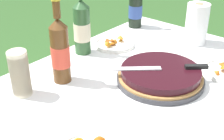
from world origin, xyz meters
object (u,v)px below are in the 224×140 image
object	(u,v)px
snack_plate_near	(114,44)
cup_stack	(20,73)
cider_bottle_amber	(60,51)
berry_tart	(160,75)
juice_bottle_red	(136,7)
paper_towel_roll	(197,24)
serving_knife	(168,68)
cider_bottle_green	(82,27)

from	to	relation	value
snack_plate_near	cup_stack	bearing A→B (deg)	-177.95
cider_bottle_amber	berry_tart	bearing A→B (deg)	-51.16
cup_stack	juice_bottle_red	world-z (taller)	juice_bottle_red
berry_tart	paper_towel_roll	xyz separation A→B (m)	(0.44, 0.08, 0.07)
serving_knife	cider_bottle_amber	bearing A→B (deg)	-3.19
cup_stack	paper_towel_roll	xyz separation A→B (m)	(0.85, -0.27, 0.01)
berry_tart	cup_stack	world-z (taller)	cup_stack
cider_bottle_green	snack_plate_near	size ratio (longest dim) A/B	1.68
berry_tart	cider_bottle_green	distance (m)	0.44
cider_bottle_amber	snack_plate_near	distance (m)	0.42
berry_tart	snack_plate_near	xyz separation A→B (m)	(0.15, 0.36, -0.02)
cup_stack	paper_towel_roll	size ratio (longest dim) A/B	0.86
berry_tart	cider_bottle_amber	xyz separation A→B (m)	(-0.25, 0.30, 0.10)
juice_bottle_red	paper_towel_roll	bearing A→B (deg)	-88.32
berry_tart	snack_plate_near	world-z (taller)	berry_tart
berry_tart	cider_bottle_green	size ratio (longest dim) A/B	1.03
serving_knife	cider_bottle_amber	xyz separation A→B (m)	(-0.27, 0.33, 0.07)
paper_towel_roll	cider_bottle_amber	bearing A→B (deg)	161.74
berry_tart	paper_towel_roll	bearing A→B (deg)	9.94
snack_plate_near	juice_bottle_red	bearing A→B (deg)	16.35
cup_stack	snack_plate_near	size ratio (longest dim) A/B	0.88
juice_bottle_red	cup_stack	bearing A→B (deg)	-173.04
cider_bottle_amber	juice_bottle_red	world-z (taller)	cider_bottle_amber
cider_bottle_amber	snack_plate_near	world-z (taller)	cider_bottle_amber
serving_knife	cider_bottle_amber	world-z (taller)	cider_bottle_amber
cider_bottle_amber	paper_towel_roll	world-z (taller)	cider_bottle_amber
berry_tart	juice_bottle_red	distance (m)	0.63
snack_plate_near	cider_bottle_green	bearing A→B (deg)	157.59
cider_bottle_amber	cider_bottle_green	bearing A→B (deg)	27.16
cup_stack	cider_bottle_green	distance (m)	0.41
cider_bottle_green	paper_towel_roll	bearing A→B (deg)	-37.98
serving_knife	berry_tart	bearing A→B (deg)	0.00
juice_bottle_red	snack_plate_near	bearing A→B (deg)	-163.65
cider_bottle_amber	juice_bottle_red	bearing A→B (deg)	11.79
juice_bottle_red	paper_towel_roll	distance (m)	0.37
snack_plate_near	paper_towel_roll	size ratio (longest dim) A/B	0.98
serving_knife	cider_bottle_green	world-z (taller)	cider_bottle_green
serving_knife	juice_bottle_red	xyz separation A→B (m)	(0.41, 0.47, 0.05)
cider_bottle_green	berry_tart	bearing A→B (deg)	-89.26
serving_knife	juice_bottle_red	bearing A→B (deg)	-83.67
snack_plate_near	paper_towel_roll	world-z (taller)	paper_towel_roll
juice_bottle_red	paper_towel_roll	xyz separation A→B (m)	(0.01, -0.37, -0.01)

